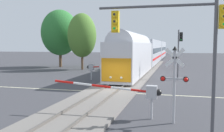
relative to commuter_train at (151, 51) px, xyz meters
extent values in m
plane|color=#3D3D42|center=(0.00, -32.75, -2.73)|extent=(220.00, 220.00, 0.00)
cube|color=beige|center=(0.00, -32.75, -2.72)|extent=(44.00, 0.20, 0.01)
cube|color=slate|center=(0.00, -32.75, -2.64)|extent=(4.40, 80.00, 0.18)
cube|color=#56514C|center=(-0.72, -32.75, -2.48)|extent=(0.10, 80.00, 0.14)
cube|color=#56514C|center=(0.71, -32.75, -2.48)|extent=(0.10, 80.00, 0.14)
cube|color=silver|center=(0.00, -22.19, -0.46)|extent=(3.00, 17.21, 3.90)
cube|color=orange|center=(0.00, -30.82, -1.04)|extent=(2.76, 0.08, 2.15)
cylinder|color=silver|center=(0.00, -22.19, 1.37)|extent=(2.76, 15.49, 2.76)
sphere|color=#F4F2CC|center=(-0.50, -30.83, -1.72)|extent=(0.24, 0.24, 0.24)
sphere|color=#F4F2CC|center=(0.50, -30.83, -1.72)|extent=(0.24, 0.24, 0.24)
cube|color=#B7BCC6|center=(0.00, -1.05, -0.11)|extent=(3.00, 23.26, 4.60)
cube|color=black|center=(1.51, -1.05, 0.19)|extent=(0.04, 20.94, 0.90)
cube|color=red|center=(1.52, -1.05, -1.26)|extent=(0.04, 21.40, 0.36)
cube|color=#B7BCC6|center=(0.00, 23.11, -0.11)|extent=(3.00, 23.26, 4.60)
cube|color=black|center=(1.51, 23.11, 0.19)|extent=(0.04, 20.94, 0.90)
cube|color=red|center=(1.52, 23.11, -1.26)|extent=(0.04, 21.40, 0.36)
cylinder|color=#B7B7BC|center=(4.07, -39.48, -2.18)|extent=(0.14, 0.14, 1.10)
cube|color=#B7B7BC|center=(4.07, -39.48, -1.28)|extent=(0.56, 0.40, 0.70)
sphere|color=black|center=(4.42, -39.48, -1.28)|extent=(0.36, 0.36, 0.36)
cylinder|color=red|center=(3.51, -39.48, -1.24)|extent=(1.12, 0.12, 0.20)
cylinder|color=white|center=(2.40, -39.48, -1.16)|extent=(1.12, 0.12, 0.20)
cylinder|color=red|center=(1.28, -39.48, -1.08)|extent=(1.12, 0.12, 0.20)
cylinder|color=white|center=(0.16, -39.48, -1.00)|extent=(1.12, 0.12, 0.20)
cylinder|color=red|center=(-0.95, -39.48, -0.91)|extent=(1.12, 0.12, 0.20)
sphere|color=red|center=(-1.51, -39.48, -0.87)|extent=(0.14, 0.14, 0.14)
cylinder|color=#B2B2B7|center=(5.22, -39.96, -0.89)|extent=(0.14, 0.14, 3.68)
cube|color=white|center=(5.22, -39.98, 0.60)|extent=(0.98, 0.05, 0.98)
cube|color=white|center=(5.22, -39.98, 0.60)|extent=(0.98, 0.05, 0.98)
cube|color=#B2B2B7|center=(5.22, -39.96, -0.45)|extent=(1.10, 0.08, 0.08)
cylinder|color=black|center=(4.67, -40.06, -0.45)|extent=(0.26, 0.18, 0.26)
cylinder|color=black|center=(5.77, -40.06, -0.45)|extent=(0.26, 0.18, 0.26)
sphere|color=red|center=(4.67, -40.16, -0.45)|extent=(0.20, 0.20, 0.20)
sphere|color=red|center=(5.77, -40.16, -0.45)|extent=(0.20, 0.20, 0.20)
cone|color=black|center=(5.22, -39.96, 1.07)|extent=(0.28, 0.28, 0.22)
cylinder|color=#B7B7BC|center=(-4.08, -26.02, -2.18)|extent=(0.14, 0.14, 1.10)
cube|color=#B7B7BC|center=(-4.08, -26.02, -1.28)|extent=(0.56, 0.40, 0.70)
sphere|color=black|center=(-4.43, -26.02, -1.28)|extent=(0.36, 0.36, 0.36)
cylinder|color=red|center=(-3.59, -26.02, -1.25)|extent=(0.97, 0.12, 0.18)
cylinder|color=white|center=(-2.63, -26.02, -1.18)|extent=(0.97, 0.12, 0.18)
cylinder|color=red|center=(-1.66, -26.02, -1.12)|extent=(0.97, 0.12, 0.18)
cylinder|color=white|center=(-0.70, -26.02, -1.06)|extent=(0.97, 0.12, 0.18)
cylinder|color=red|center=(0.27, -26.02, -1.00)|extent=(0.97, 0.12, 0.18)
sphere|color=red|center=(0.75, -26.02, -0.97)|extent=(0.14, 0.14, 0.14)
cylinder|color=#4C4C51|center=(5.45, -23.67, 0.10)|extent=(0.16, 0.16, 5.66)
cube|color=black|center=(5.73, -23.67, 2.13)|extent=(0.34, 0.26, 1.00)
sphere|color=#262626|center=(5.73, -23.82, 2.45)|extent=(0.20, 0.20, 0.20)
cylinder|color=black|center=(5.73, -23.85, 2.45)|extent=(0.24, 0.10, 0.24)
sphere|color=#262626|center=(5.73, -23.82, 2.13)|extent=(0.20, 0.20, 0.20)
cylinder|color=black|center=(5.73, -23.85, 2.13)|extent=(0.24, 0.10, 0.24)
sphere|color=green|center=(5.73, -23.82, 1.81)|extent=(0.20, 0.20, 0.20)
cylinder|color=black|center=(5.73, -23.85, 1.81)|extent=(0.24, 0.10, 0.24)
cylinder|color=#4C4C51|center=(6.90, -41.15, 0.24)|extent=(0.16, 0.16, 5.93)
cube|color=gold|center=(7.18, -41.15, 2.41)|extent=(0.34, 0.26, 1.00)
sphere|color=#262626|center=(7.18, -41.30, 2.73)|extent=(0.20, 0.20, 0.20)
cylinder|color=gold|center=(7.18, -41.33, 2.73)|extent=(0.24, 0.10, 0.24)
sphere|color=#262626|center=(7.18, -41.30, 2.41)|extent=(0.20, 0.20, 0.20)
cylinder|color=gold|center=(7.18, -41.33, 2.41)|extent=(0.24, 0.10, 0.24)
sphere|color=green|center=(7.18, -41.30, 2.09)|extent=(0.20, 0.20, 0.20)
cylinder|color=gold|center=(7.18, -41.33, 2.09)|extent=(0.24, 0.10, 0.24)
cylinder|color=#4C4C51|center=(4.31, -41.15, 2.96)|extent=(5.19, 0.12, 0.12)
cube|color=gold|center=(2.49, -41.15, 2.31)|extent=(0.34, 0.26, 1.00)
sphere|color=#262626|center=(2.49, -41.30, 2.63)|extent=(0.20, 0.20, 0.20)
cylinder|color=gold|center=(2.49, -41.33, 2.63)|extent=(0.24, 0.10, 0.24)
sphere|color=#262626|center=(2.49, -41.30, 2.31)|extent=(0.20, 0.20, 0.20)
cylinder|color=gold|center=(2.49, -41.33, 2.31)|extent=(0.24, 0.10, 0.24)
sphere|color=green|center=(2.49, -41.30, 1.99)|extent=(0.20, 0.20, 0.20)
cylinder|color=gold|center=(2.49, -41.33, 1.99)|extent=(0.24, 0.10, 0.24)
cylinder|color=brown|center=(-15.03, -11.71, -1.16)|extent=(0.50, 0.50, 3.13)
ellipsoid|color=#2D7533|center=(-15.03, -11.71, 3.44)|extent=(6.66, 6.66, 8.11)
cylinder|color=brown|center=(-9.48, -15.13, -1.30)|extent=(0.37, 0.37, 2.86)
ellipsoid|color=#4C7A2D|center=(-9.48, -15.13, 2.77)|extent=(4.60, 4.60, 7.04)
camera|label=1|loc=(5.33, -52.59, 1.22)|focal=39.83mm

